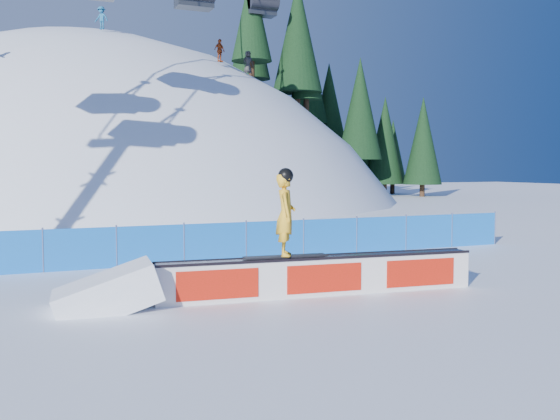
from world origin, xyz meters
name	(u,v)px	position (x,y,z in m)	size (l,w,h in m)	color
ground	(271,288)	(0.00, 0.00, 0.00)	(160.00, 160.00, 0.00)	white
snow_hill	(91,404)	(0.00, 42.00, -18.00)	(64.00, 64.00, 64.00)	white
treeline	(333,99)	(23.50, 41.05, 9.55)	(21.77, 11.24, 20.46)	#372316
safety_fence	(216,242)	(0.00, 4.50, 0.60)	(22.05, 0.05, 1.30)	blue
rail_box	(321,276)	(0.72, -1.24, 0.45)	(7.57, 1.22, 0.91)	silver
snow_ramp	(108,309)	(-3.98, -0.81, 0.00)	(2.07, 1.38, 0.78)	white
snowboarder	(286,214)	(-0.12, -1.17, 1.89)	(1.94, 0.79, 2.00)	black
distant_skiers	(135,41)	(2.32, 30.67, 11.68)	(18.89, 8.77, 5.64)	black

